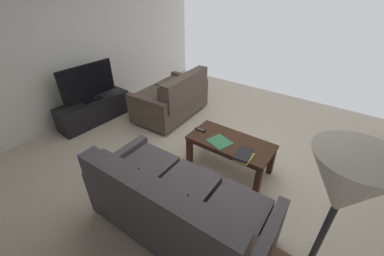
% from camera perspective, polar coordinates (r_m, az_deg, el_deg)
% --- Properties ---
extents(ground_plane, '(5.69, 5.52, 0.01)m').
position_cam_1_polar(ground_plane, '(3.62, 7.38, -7.16)').
color(ground_plane, beige).
extents(wall_right, '(0.12, 5.52, 2.54)m').
position_cam_1_polar(wall_right, '(4.90, -23.41, 18.04)').
color(wall_right, white).
rests_on(wall_right, ground).
extents(sofa_main, '(1.85, 0.91, 0.91)m').
position_cam_1_polar(sofa_main, '(2.48, -3.85, -18.12)').
color(sofa_main, black).
rests_on(sofa_main, ground).
extents(loveseat_near, '(0.92, 1.41, 0.86)m').
position_cam_1_polar(loveseat_near, '(4.50, -4.54, 7.06)').
color(loveseat_near, black).
rests_on(loveseat_near, ground).
extents(coffee_table, '(1.10, 0.54, 0.45)m').
position_cam_1_polar(coffee_table, '(3.24, 9.06, -4.07)').
color(coffee_table, '#3D2316').
rests_on(coffee_table, ground).
extents(floor_lamp, '(0.31, 0.31, 1.78)m').
position_cam_1_polar(floor_lamp, '(1.15, 30.52, -16.34)').
color(floor_lamp, '#262628').
rests_on(floor_lamp, ground).
extents(tv_stand, '(0.45, 1.30, 0.43)m').
position_cam_1_polar(tv_stand, '(4.71, -22.07, 3.87)').
color(tv_stand, black).
rests_on(tv_stand, ground).
extents(flat_tv, '(0.21, 0.97, 0.62)m').
position_cam_1_polar(flat_tv, '(4.50, -23.46, 9.91)').
color(flat_tv, black).
rests_on(flat_tv, tv_stand).
extents(book_stack, '(0.21, 0.29, 0.05)m').
position_cam_1_polar(book_stack, '(2.95, 12.11, -6.32)').
color(book_stack, '#E0CC4C').
rests_on(book_stack, coffee_table).
extents(tv_remote, '(0.16, 0.04, 0.02)m').
position_cam_1_polar(tv_remote, '(3.37, 1.99, -0.43)').
color(tv_remote, black).
rests_on(tv_remote, coffee_table).
extents(loose_magazine, '(0.34, 0.32, 0.01)m').
position_cam_1_polar(loose_magazine, '(3.16, 6.55, -3.25)').
color(loose_magazine, '#337F51').
rests_on(loose_magazine, coffee_table).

